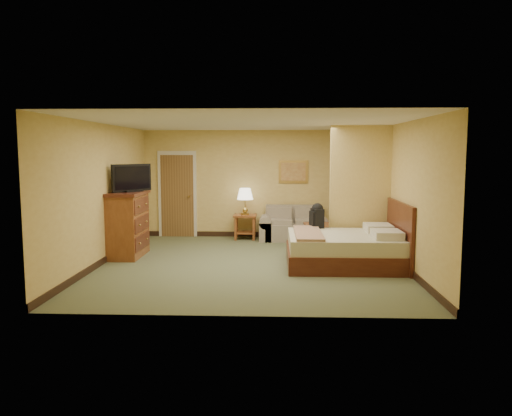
{
  "coord_description": "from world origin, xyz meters",
  "views": [
    {
      "loc": [
        0.46,
        -9.12,
        2.07
      ],
      "look_at": [
        0.07,
        0.6,
        0.98
      ],
      "focal_mm": 35.0,
      "sensor_mm": 36.0,
      "label": 1
    }
  ],
  "objects_px": {
    "dresser": "(128,224)",
    "bed": "(350,249)",
    "loveseat": "(293,229)",
    "coffee_table": "(323,231)"
  },
  "relations": [
    {
      "from": "coffee_table",
      "to": "dresser",
      "type": "bearing_deg",
      "value": -163.4
    },
    {
      "from": "loveseat",
      "to": "coffee_table",
      "type": "xyz_separation_m",
      "value": [
        0.62,
        -0.81,
        0.09
      ]
    },
    {
      "from": "coffee_table",
      "to": "loveseat",
      "type": "bearing_deg",
      "value": 127.36
    },
    {
      "from": "loveseat",
      "to": "bed",
      "type": "relative_size",
      "value": 0.75
    },
    {
      "from": "loveseat",
      "to": "bed",
      "type": "xyz_separation_m",
      "value": [
        0.93,
        -2.67,
        0.06
      ]
    },
    {
      "from": "loveseat",
      "to": "coffee_table",
      "type": "distance_m",
      "value": 1.03
    },
    {
      "from": "coffee_table",
      "to": "bed",
      "type": "xyz_separation_m",
      "value": [
        0.31,
        -1.86,
        -0.04
      ]
    },
    {
      "from": "dresser",
      "to": "bed",
      "type": "height_order",
      "value": "dresser"
    },
    {
      "from": "coffee_table",
      "to": "bed",
      "type": "distance_m",
      "value": 1.88
    },
    {
      "from": "dresser",
      "to": "bed",
      "type": "relative_size",
      "value": 0.6
    }
  ]
}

